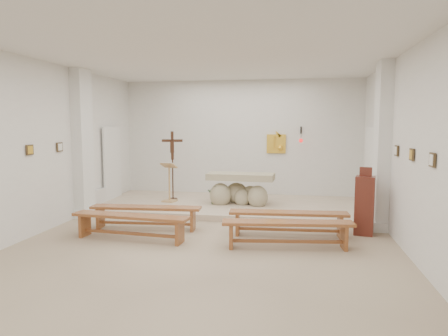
% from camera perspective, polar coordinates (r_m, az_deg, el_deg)
% --- Properties ---
extents(ground, '(7.00, 10.00, 0.00)m').
position_cam_1_polar(ground, '(7.26, -3.10, -11.49)').
color(ground, '#C0AC8B').
rests_on(ground, ground).
extents(wall_left, '(0.02, 10.00, 3.50)m').
position_cam_1_polar(wall_left, '(8.44, -26.93, 2.45)').
color(wall_left, white).
rests_on(wall_left, ground).
extents(wall_right, '(0.02, 10.00, 3.50)m').
position_cam_1_polar(wall_right, '(7.00, 25.83, 1.86)').
color(wall_right, white).
rests_on(wall_right, ground).
extents(wall_back, '(7.00, 0.02, 3.50)m').
position_cam_1_polar(wall_back, '(11.83, 2.39, 4.01)').
color(wall_back, white).
rests_on(wall_back, ground).
extents(ceiling, '(7.00, 10.00, 0.02)m').
position_cam_1_polar(ceiling, '(7.03, -3.28, 16.73)').
color(ceiling, silver).
rests_on(ceiling, wall_back).
extents(sanctuary_platform, '(6.98, 3.00, 0.15)m').
position_cam_1_polar(sanctuary_platform, '(10.57, 1.25, -5.42)').
color(sanctuary_platform, beige).
rests_on(sanctuary_platform, ground).
extents(pilaster_left, '(0.26, 0.55, 3.50)m').
position_cam_1_polar(pilaster_left, '(10.05, -19.51, 3.26)').
color(pilaster_left, white).
rests_on(pilaster_left, ground).
extents(pilaster_right, '(0.26, 0.55, 3.50)m').
position_cam_1_polar(pilaster_right, '(8.92, 21.63, 2.85)').
color(pilaster_right, white).
rests_on(pilaster_right, ground).
extents(gold_wall_relief, '(0.55, 0.04, 0.55)m').
position_cam_1_polar(gold_wall_relief, '(11.71, 7.47, 3.45)').
color(gold_wall_relief, gold).
rests_on(gold_wall_relief, wall_back).
extents(sanctuary_lamp, '(0.11, 0.36, 0.44)m').
position_cam_1_polar(sanctuary_lamp, '(11.44, 10.93, 4.12)').
color(sanctuary_lamp, black).
rests_on(sanctuary_lamp, wall_back).
extents(station_frame_left_mid, '(0.03, 0.20, 0.20)m').
position_cam_1_polar(station_frame_left_mid, '(8.59, -26.01, 2.35)').
color(station_frame_left_mid, '#45341E').
rests_on(station_frame_left_mid, wall_left).
extents(station_frame_left_rear, '(0.03, 0.20, 0.20)m').
position_cam_1_polar(station_frame_left_rear, '(9.42, -22.44, 2.79)').
color(station_frame_left_rear, '#45341E').
rests_on(station_frame_left_rear, wall_left).
extents(station_frame_right_front, '(0.03, 0.20, 0.20)m').
position_cam_1_polar(station_frame_right_front, '(6.24, 27.62, 1.04)').
color(station_frame_right_front, '#45341E').
rests_on(station_frame_right_front, wall_right).
extents(station_frame_right_mid, '(0.03, 0.20, 0.20)m').
position_cam_1_polar(station_frame_right_mid, '(7.19, 25.24, 1.75)').
color(station_frame_right_mid, '#45341E').
rests_on(station_frame_right_mid, wall_right).
extents(station_frame_right_rear, '(0.03, 0.20, 0.20)m').
position_cam_1_polar(station_frame_right_rear, '(8.16, 23.42, 2.29)').
color(station_frame_right_rear, '#45341E').
rests_on(station_frame_right_rear, wall_right).
extents(radiator_left, '(0.10, 0.85, 0.52)m').
position_cam_1_polar(radiator_left, '(10.86, -17.68, -4.35)').
color(radiator_left, silver).
rests_on(radiator_left, ground).
extents(radiator_right, '(0.10, 0.85, 0.52)m').
position_cam_1_polar(radiator_right, '(9.80, 20.82, -5.59)').
color(radiator_right, silver).
rests_on(radiator_right, ground).
extents(altar, '(1.75, 0.80, 0.88)m').
position_cam_1_polar(altar, '(10.37, 2.28, -3.32)').
color(altar, tan).
rests_on(altar, sanctuary_platform).
extents(lectern, '(0.43, 0.39, 1.08)m').
position_cam_1_polar(lectern, '(10.75, -7.85, -1.99)').
color(lectern, tan).
rests_on(lectern, sanctuary_platform).
extents(crucifix_stand, '(0.57, 0.25, 1.87)m').
position_cam_1_polar(crucifix_stand, '(10.98, -7.37, 1.09)').
color(crucifix_stand, '#3E2513').
rests_on(crucifix_stand, sanctuary_platform).
extents(potted_plant, '(0.45, 0.39, 0.49)m').
position_cam_1_polar(potted_plant, '(10.41, -1.08, -3.79)').
color(potted_plant, '#224F1F').
rests_on(potted_plant, sanctuary_platform).
extents(donation_pedestal, '(0.44, 0.44, 1.37)m').
position_cam_1_polar(donation_pedestal, '(8.52, 19.44, -5.00)').
color(donation_pedestal, maroon).
rests_on(donation_pedestal, ground).
extents(bench_left_front, '(2.35, 0.54, 0.49)m').
position_cam_1_polar(bench_left_front, '(8.63, -11.09, -6.19)').
color(bench_left_front, brown).
rests_on(bench_left_front, ground).
extents(bench_right_front, '(2.35, 0.53, 0.49)m').
position_cam_1_polar(bench_right_front, '(8.06, 9.16, -7.03)').
color(bench_right_front, brown).
rests_on(bench_right_front, ground).
extents(bench_left_second, '(2.35, 0.57, 0.49)m').
position_cam_1_polar(bench_left_second, '(7.90, -13.22, -7.39)').
color(bench_left_second, brown).
rests_on(bench_left_second, ground).
extents(bench_right_second, '(2.36, 0.67, 0.49)m').
position_cam_1_polar(bench_right_second, '(7.28, 9.05, -8.48)').
color(bench_right_second, brown).
rests_on(bench_right_second, ground).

